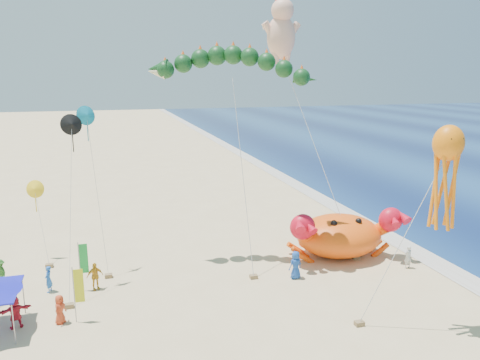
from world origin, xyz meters
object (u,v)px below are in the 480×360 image
object	(u,v)px
cherub_kite	(282,29)
octopus_kite	(445,170)
dragon_kite	(230,70)
crab_inflatable	(340,234)

from	to	relation	value
cherub_kite	octopus_kite	size ratio (longest dim) A/B	1.75
dragon_kite	octopus_kite	xyz separation A→B (m)	(7.74, -12.12, -4.92)
crab_inflatable	octopus_kite	size ratio (longest dim) A/B	0.80
crab_inflatable	dragon_kite	bearing A→B (deg)	168.99
crab_inflatable	octopus_kite	bearing A→B (deg)	-91.15
crab_inflatable	octopus_kite	xyz separation A→B (m)	(-0.21, -10.57, 6.93)
crab_inflatable	cherub_kite	distance (m)	16.21
dragon_kite	cherub_kite	bearing A→B (deg)	37.94
cherub_kite	octopus_kite	distance (m)	18.25
cherub_kite	octopus_kite	bearing A→B (deg)	-81.17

